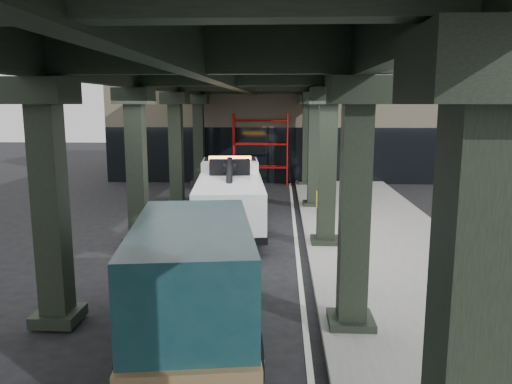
# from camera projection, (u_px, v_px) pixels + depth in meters

# --- Properties ---
(ground) EXTENTS (90.00, 90.00, 0.00)m
(ground) POSITION_uv_depth(u_px,v_px,m) (239.00, 265.00, 14.11)
(ground) COLOR black
(ground) RESTS_ON ground
(sidewalk) EXTENTS (5.00, 40.00, 0.15)m
(sidewalk) POSITION_uv_depth(u_px,v_px,m) (385.00, 245.00, 15.84)
(sidewalk) COLOR gray
(sidewalk) RESTS_ON ground
(lane_stripe) EXTENTS (0.12, 38.00, 0.01)m
(lane_stripe) POSITION_uv_depth(u_px,v_px,m) (297.00, 246.00, 15.99)
(lane_stripe) COLOR silver
(lane_stripe) RESTS_ON ground
(viaduct) EXTENTS (7.40, 32.00, 6.40)m
(viaduct) POSITION_uv_depth(u_px,v_px,m) (230.00, 72.00, 15.15)
(viaduct) COLOR black
(viaduct) RESTS_ON ground
(building) EXTENTS (22.00, 10.00, 8.00)m
(building) POSITION_uv_depth(u_px,v_px,m) (294.00, 112.00, 32.99)
(building) COLOR #C6B793
(building) RESTS_ON ground
(scaffolding) EXTENTS (3.08, 0.88, 4.00)m
(scaffolding) POSITION_uv_depth(u_px,v_px,m) (261.00, 147.00, 28.15)
(scaffolding) COLOR #B1110E
(scaffolding) RESTS_ON ground
(tow_truck) EXTENTS (2.93, 8.07, 2.59)m
(tow_truck) POSITION_uv_depth(u_px,v_px,m) (230.00, 193.00, 18.35)
(tow_truck) COLOR black
(tow_truck) RESTS_ON ground
(towed_van) EXTENTS (2.98, 6.01, 2.34)m
(towed_van) POSITION_uv_depth(u_px,v_px,m) (193.00, 274.00, 9.63)
(towed_van) COLOR #10343A
(towed_van) RESTS_ON ground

